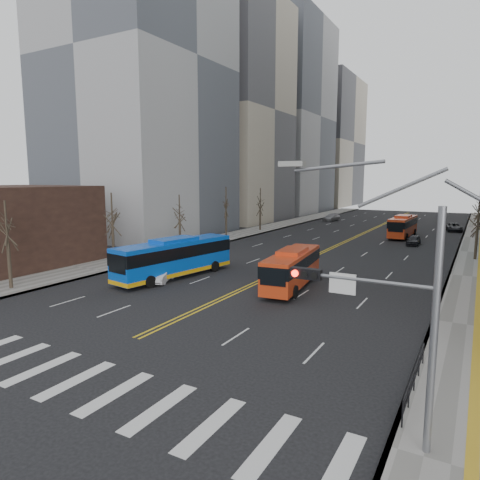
# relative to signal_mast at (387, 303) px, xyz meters

# --- Properties ---
(ground) EXTENTS (220.00, 220.00, 0.00)m
(ground) POSITION_rel_signal_mast_xyz_m (-13.77, -2.00, -4.86)
(ground) COLOR black
(sidewalk_left) EXTENTS (5.00, 130.00, 0.15)m
(sidewalk_left) POSITION_rel_signal_mast_xyz_m (-30.27, 43.00, -4.78)
(sidewalk_left) COLOR slate
(sidewalk_left) RESTS_ON ground
(crosswalk) EXTENTS (26.70, 4.00, 0.01)m
(crosswalk) POSITION_rel_signal_mast_xyz_m (-13.77, -2.00, -4.85)
(crosswalk) COLOR silver
(crosswalk) RESTS_ON ground
(centerline) EXTENTS (0.55, 100.00, 0.01)m
(centerline) POSITION_rel_signal_mast_xyz_m (-13.77, 53.00, -4.85)
(centerline) COLOR gold
(centerline) RESTS_ON ground
(office_towers) EXTENTS (83.00, 134.00, 58.00)m
(office_towers) POSITION_rel_signal_mast_xyz_m (-13.64, 66.51, 19.07)
(office_towers) COLOR #939396
(office_towers) RESTS_ON ground
(signal_mast) EXTENTS (5.37, 0.37, 9.39)m
(signal_mast) POSITION_rel_signal_mast_xyz_m (0.00, 0.00, 0.00)
(signal_mast) COLOR gray
(signal_mast) RESTS_ON ground
(pedestrian_railing) EXTENTS (0.06, 6.06, 1.02)m
(pedestrian_railing) POSITION_rel_signal_mast_xyz_m (0.53, 4.00, -4.03)
(pedestrian_railing) COLOR black
(pedestrian_railing) RESTS_ON sidewalk_right
(street_trees) EXTENTS (35.20, 47.20, 7.60)m
(street_trees) POSITION_rel_signal_mast_xyz_m (-20.94, 32.55, 0.02)
(street_trees) COLOR #2C231B
(street_trees) RESTS_ON ground
(blue_bus) EXTENTS (4.51, 12.46, 3.55)m
(blue_bus) POSITION_rel_signal_mast_xyz_m (-21.13, 15.95, -3.00)
(blue_bus) COLOR blue
(blue_bus) RESTS_ON ground
(red_bus_near) EXTENTS (3.41, 10.04, 3.16)m
(red_bus_near) POSITION_rel_signal_mast_xyz_m (-10.55, 17.67, -3.09)
(red_bus_near) COLOR red
(red_bus_near) RESTS_ON ground
(red_bus_far) EXTENTS (2.91, 10.50, 3.33)m
(red_bus_far) POSITION_rel_signal_mast_xyz_m (-7.59, 53.55, -3.00)
(red_bus_far) COLOR red
(red_bus_far) RESTS_ON ground
(car_white) EXTENTS (2.53, 3.97, 1.23)m
(car_white) POSITION_rel_signal_mast_xyz_m (-21.01, 13.98, -4.24)
(car_white) COLOR silver
(car_white) RESTS_ON ground
(car_dark_mid) EXTENTS (1.58, 3.88, 1.32)m
(car_dark_mid) POSITION_rel_signal_mast_xyz_m (-5.08, 46.24, -4.20)
(car_dark_mid) COLOR black
(car_dark_mid) RESTS_ON ground
(car_silver) EXTENTS (3.08, 5.38, 1.47)m
(car_silver) POSITION_rel_signal_mast_xyz_m (-24.39, 72.14, -4.12)
(car_silver) COLOR #9E9EA3
(car_silver) RESTS_ON ground
(car_dark_far) EXTENTS (3.08, 5.24, 1.37)m
(car_dark_far) POSITION_rel_signal_mast_xyz_m (-1.27, 65.35, -4.17)
(car_dark_far) COLOR black
(car_dark_far) RESTS_ON ground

